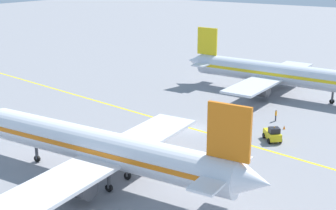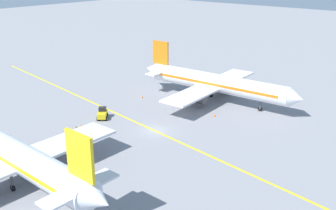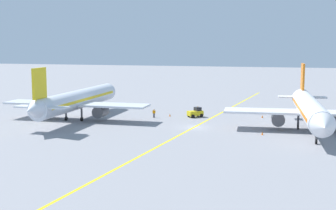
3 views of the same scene
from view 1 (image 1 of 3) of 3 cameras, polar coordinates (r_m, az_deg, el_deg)
ground_plane at (r=64.90m, az=2.99°, el=-2.89°), size 400.00×400.00×0.00m
apron_yellow_centreline at (r=64.90m, az=2.99°, el=-2.89°), size 15.21×119.13×0.01m
airplane_at_gate at (r=48.54m, az=-7.65°, el=-5.33°), size 28.29×35.54×10.60m
airplane_adjacent_stand at (r=82.85m, az=12.90°, el=3.75°), size 28.01×35.40×10.60m
baggage_tug_white at (r=61.63m, az=12.63°, el=-3.50°), size 3.23×3.13×2.11m
ground_crew_worker at (r=69.40m, az=13.02°, el=-1.20°), size 0.57×0.29×1.68m
traffic_cone_near_nose at (r=58.03m, az=-6.51°, el=-5.15°), size 0.32×0.32×0.55m
traffic_cone_mid_apron at (r=66.50m, az=13.98°, el=-2.65°), size 0.32×0.32×0.55m
traffic_cone_by_wingtip at (r=50.12m, az=9.57°, el=-8.98°), size 0.32×0.32×0.55m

